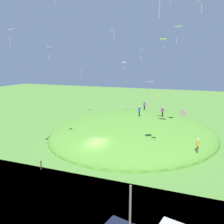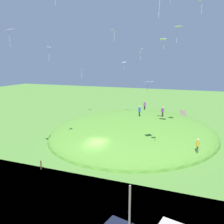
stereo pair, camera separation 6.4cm
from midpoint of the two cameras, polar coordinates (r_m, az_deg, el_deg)
The scene contains 18 objects.
ground_plane at distance 31.40m, azimuth -4.01°, elevation -10.56°, with size 160.00×160.00×0.00m, color #508234.
grass_hill at distance 41.27m, azimuth 5.13°, elevation -4.98°, with size 31.16×27.66×5.56m, color #528A2F.
dirt_path at distance 56.40m, azimuth 16.85°, elevation -0.78°, with size 12.31×1.14×0.04m, color brown.
person_with_child at distance 41.01m, azimuth 6.57°, elevation 0.54°, with size 0.53×0.53×1.81m.
person_near_shore at distance 50.07m, azimuth 7.80°, elevation 1.78°, with size 0.62×0.62×1.75m.
person_watching_kites at distance 42.26m, azimuth 12.06°, elevation 0.32°, with size 0.55×0.55×1.71m.
person_on_hilltop at distance 31.22m, azimuth 19.92°, elevation -7.22°, with size 0.54×0.54×1.83m.
kite_0 at distance 35.74m, azimuth 12.16°, elevation 16.68°, with size 0.81×0.98×1.41m.
kite_1 at distance 45.66m, azimuth 7.09°, elevation 14.61°, with size 0.77×0.72×2.03m.
kite_2 at distance 43.30m, azimuth 0.07°, elevation 18.90°, with size 0.76×0.75×1.87m.
kite_3 at distance 30.62m, azimuth -14.92°, elevation 14.56°, with size 0.73×0.62×1.73m.
kite_4 at distance 30.80m, azimuth -23.50°, elevation 17.61°, with size 0.96×1.16×2.01m.
kite_5 at distance 27.46m, azimuth 8.78°, elevation 7.16°, with size 1.09×1.11×1.09m.
kite_7 at distance 54.82m, azimuth -7.24°, elevation 9.87°, with size 0.58×0.72×1.97m.
kite_8 at distance 40.36m, azimuth 20.57°, elevation 23.93°, with size 1.25×1.00×2.15m.
kite_11 at distance 34.92m, azimuth 15.67°, elevation 19.08°, with size 1.25×1.08×2.21m.
kite_12 at distance 43.66m, azimuth 2.82°, elevation 11.83°, with size 1.05×1.07×1.27m.
mooring_post at distance 28.79m, azimuth -16.81°, elevation -12.14°, with size 0.14×0.14×1.03m, color brown.
Camera 1 is at (-26.28, -12.20, 12.08)m, focal length 37.91 mm.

